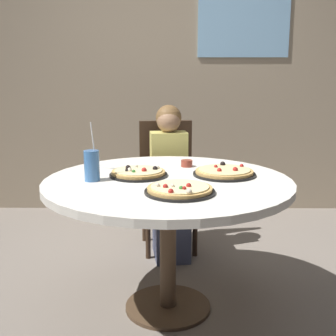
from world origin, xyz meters
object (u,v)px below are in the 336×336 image
at_px(dining_table, 168,195).
at_px(diner_child, 170,190).
at_px(pizza_veggie, 180,190).
at_px(sauce_bowl, 187,163).
at_px(plate_small, 113,165).
at_px(soda_cup, 92,165).
at_px(pizza_pepperoni, 138,173).
at_px(pizza_cheese, 224,172).
at_px(chair_wooden, 167,177).

relative_size(dining_table, diner_child, 1.22).
distance_m(pizza_veggie, sauce_bowl, 0.60).
bearing_deg(plate_small, soda_cup, -99.41).
relative_size(soda_cup, sauce_bowl, 4.40).
height_order(diner_child, sauce_bowl, diner_child).
distance_m(pizza_veggie, plate_small, 0.72).
bearing_deg(sauce_bowl, diner_child, 102.46).
xyz_separation_m(pizza_pepperoni, plate_small, (-0.17, 0.25, -0.01)).
relative_size(dining_table, plate_small, 7.32).
bearing_deg(pizza_pepperoni, soda_cup, -154.71).
bearing_deg(pizza_veggie, soda_cup, 152.15).
xyz_separation_m(pizza_cheese, soda_cup, (-0.71, -0.13, 0.06)).
relative_size(diner_child, plate_small, 6.01).
bearing_deg(pizza_veggie, pizza_cheese, 55.58).
distance_m(pizza_veggie, pizza_pepperoni, 0.41).
height_order(dining_table, pizza_cheese, pizza_cheese).
xyz_separation_m(pizza_veggie, pizza_cheese, (0.25, 0.37, -0.00)).
bearing_deg(pizza_veggie, dining_table, 101.67).
relative_size(dining_table, pizza_pepperoni, 4.14).
xyz_separation_m(pizza_veggie, sauce_bowl, (0.05, 0.59, 0.00)).
height_order(soda_cup, plate_small, soda_cup).
height_order(diner_child, pizza_veggie, diner_child).
distance_m(chair_wooden, pizza_cheese, 0.95).
bearing_deg(pizza_cheese, sauce_bowl, 131.83).
height_order(pizza_pepperoni, plate_small, pizza_pepperoni).
height_order(dining_table, diner_child, diner_child).
bearing_deg(diner_child, dining_table, -90.72).
bearing_deg(soda_cup, chair_wooden, 68.89).
distance_m(diner_child, pizza_pepperoni, 0.78).
xyz_separation_m(pizza_pepperoni, soda_cup, (-0.23, -0.11, 0.06)).
xyz_separation_m(sauce_bowl, plate_small, (-0.45, 0.01, -0.02)).
relative_size(dining_table, pizza_cheese, 3.81).
height_order(pizza_pepperoni, sauce_bowl, pizza_pepperoni).
relative_size(chair_wooden, sauce_bowl, 13.57).
distance_m(pizza_veggie, soda_cup, 0.52).
relative_size(sauce_bowl, plate_small, 0.39).
height_order(dining_table, chair_wooden, chair_wooden).
xyz_separation_m(soda_cup, sauce_bowl, (0.51, 0.35, -0.06)).
relative_size(diner_child, sauce_bowl, 15.46).
relative_size(dining_table, pizza_veggie, 3.95).
xyz_separation_m(pizza_veggie, soda_cup, (-0.45, 0.24, 0.06)).
relative_size(dining_table, sauce_bowl, 18.82).
bearing_deg(pizza_pepperoni, sauce_bowl, 41.86).
bearing_deg(diner_child, pizza_pepperoni, -103.73).
relative_size(pizza_veggie, sauce_bowl, 4.77).
relative_size(pizza_pepperoni, sauce_bowl, 4.54).
distance_m(diner_child, plate_small, 0.63).
bearing_deg(diner_child, sauce_bowl, -77.54).
distance_m(diner_child, soda_cup, 0.97).
bearing_deg(pizza_veggie, plate_small, 123.13).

